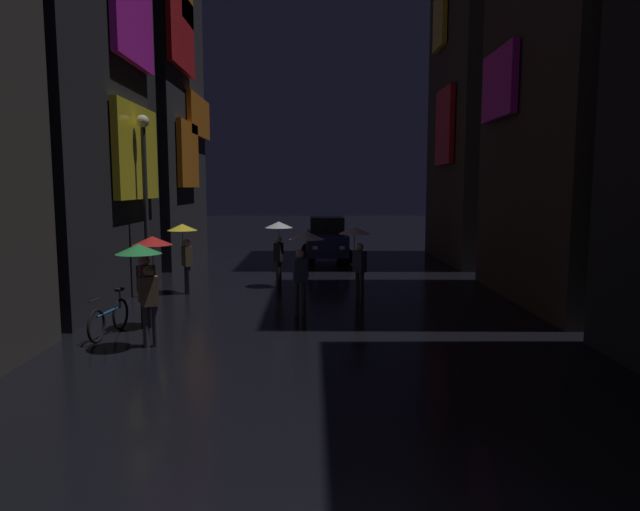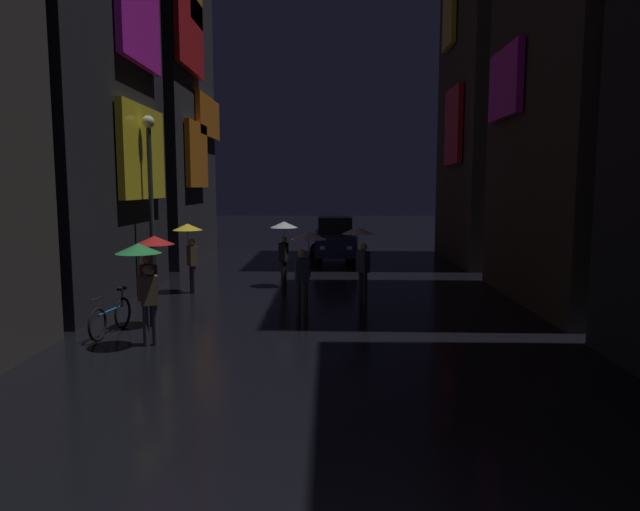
% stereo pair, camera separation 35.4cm
% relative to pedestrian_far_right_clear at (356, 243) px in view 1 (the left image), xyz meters
% --- Properties ---
extents(building_left_far, '(4.25, 7.36, 14.51)m').
position_rel_pedestrian_far_right_clear_xyz_m(building_left_far, '(-8.52, 9.16, 5.59)').
color(building_left_far, '#232328').
rests_on(building_left_far, ground).
extents(pedestrian_far_right_clear, '(0.90, 0.90, 2.12)m').
position_rel_pedestrian_far_right_clear_xyz_m(pedestrian_far_right_clear, '(0.00, 0.00, 0.00)').
color(pedestrian_far_right_clear, '#2D2D38').
rests_on(pedestrian_far_right_clear, ground).
extents(pedestrian_midstreet_left_clear, '(0.90, 0.90, 2.12)m').
position_rel_pedestrian_far_right_clear_xyz_m(pedestrian_midstreet_left_clear, '(-1.42, -1.66, 0.00)').
color(pedestrian_midstreet_left_clear, '#38332D').
rests_on(pedestrian_midstreet_left_clear, ground).
extents(pedestrian_midstreet_centre_red, '(0.90, 0.90, 2.12)m').
position_rel_pedestrian_far_right_clear_xyz_m(pedestrian_midstreet_centre_red, '(-4.93, -2.96, 0.00)').
color(pedestrian_midstreet_centre_red, black).
rests_on(pedestrian_midstreet_centre_red, ground).
extents(pedestrian_foreground_right_green, '(0.90, 0.90, 2.12)m').
position_rel_pedestrian_far_right_clear_xyz_m(pedestrian_foreground_right_green, '(-4.61, -4.66, 0.00)').
color(pedestrian_foreground_right_green, '#2D2D38').
rests_on(pedestrian_foreground_right_green, ground).
extents(pedestrian_foreground_left_yellow, '(0.90, 0.90, 2.12)m').
position_rel_pedestrian_far_right_clear_xyz_m(pedestrian_foreground_left_yellow, '(-5.12, 1.29, 0.00)').
color(pedestrian_foreground_left_yellow, '#2D2D38').
rests_on(pedestrian_foreground_left_yellow, ground).
extents(pedestrian_near_crossing_clear, '(0.90, 0.90, 2.12)m').
position_rel_pedestrian_far_right_clear_xyz_m(pedestrian_near_crossing_clear, '(-2.31, 2.37, 0.00)').
color(pedestrian_near_crossing_clear, '#38332D').
rests_on(pedestrian_near_crossing_clear, ground).
extents(bicycle_parked_at_storefront, '(0.29, 1.81, 0.96)m').
position_rel_pedestrian_far_right_clear_xyz_m(bicycle_parked_at_storefront, '(-5.65, -3.71, -1.28)').
color(bicycle_parked_at_storefront, black).
rests_on(bicycle_parked_at_storefront, ground).
extents(car_distant, '(2.29, 4.17, 1.92)m').
position_rel_pedestrian_far_right_clear_xyz_m(car_distant, '(-0.60, 9.11, -0.74)').
color(car_distant, navy).
rests_on(car_distant, ground).
extents(streetlamp_left_far, '(0.36, 0.36, 5.27)m').
position_rel_pedestrian_far_right_clear_xyz_m(streetlamp_left_far, '(-6.06, 0.69, 1.65)').
color(streetlamp_left_far, '#2D2D33').
rests_on(streetlamp_left_far, ground).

